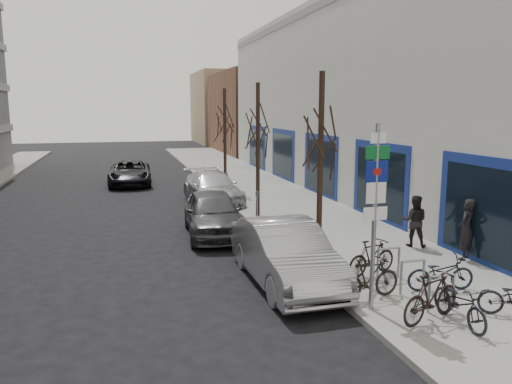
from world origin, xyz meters
TOP-DOWN VIEW (x-y plane):
  - ground at (0.00, 0.00)m, footprint 120.00×120.00m
  - sidewalk_east at (4.50, 10.00)m, footprint 5.00×70.00m
  - commercial_building at (17.00, 16.00)m, footprint 20.00×32.00m
  - brick_building_far at (13.00, 40.00)m, footprint 12.00×14.00m
  - tan_building_far at (13.50, 55.00)m, footprint 13.00×12.00m
  - highway_sign_pole at (2.40, -0.01)m, footprint 0.55×0.10m
  - bike_rack at (3.80, 0.60)m, footprint 0.66×2.26m
  - tree_near at (2.60, 3.50)m, footprint 1.80×1.80m
  - tree_mid at (2.60, 10.00)m, footprint 1.80×1.80m
  - tree_far at (2.60, 16.50)m, footprint 1.80×1.80m
  - meter_front at (2.15, 3.00)m, footprint 0.10×0.08m
  - meter_mid at (2.15, 8.50)m, footprint 0.10×0.08m
  - meter_back at (2.15, 14.00)m, footprint 0.10×0.08m
  - bike_near_left at (3.78, -1.15)m, footprint 0.54×1.69m
  - bike_near_right at (3.29, -0.89)m, footprint 1.84×1.08m
  - bike_mid_curb at (4.56, 0.59)m, footprint 1.72×0.75m
  - bike_mid_inner at (2.63, 0.54)m, footprint 1.72×0.74m
  - bike_far_inner at (3.52, 2.07)m, footprint 1.68×0.91m
  - parked_car_front at (1.23, 2.41)m, footprint 1.79×4.96m
  - parked_car_mid at (0.34, 7.85)m, footprint 2.20×4.82m
  - parked_car_back at (1.40, 13.71)m, footprint 2.43×5.32m
  - lane_car at (-2.24, 20.86)m, footprint 2.59×5.25m
  - pedestrian_near at (6.80, 2.58)m, footprint 0.78×0.72m
  - pedestrian_far at (6.16, 4.22)m, footprint 0.74×0.68m

SIDE VIEW (x-z plane):
  - ground at x=0.00m, z-range 0.00..0.00m
  - sidewalk_east at x=4.50m, z-range 0.00..0.15m
  - bike_far_inner at x=3.52m, z-range 0.15..1.13m
  - bike_mid_curb at x=4.56m, z-range 0.15..1.16m
  - bike_mid_inner at x=2.63m, z-range 0.15..1.16m
  - bike_rack at x=3.80m, z-range 0.24..1.07m
  - bike_near_left at x=3.78m, z-range 0.15..1.18m
  - bike_near_right at x=3.29m, z-range 0.15..1.22m
  - lane_car at x=-2.24m, z-range 0.00..1.43m
  - parked_car_back at x=1.40m, z-range 0.00..1.51m
  - parked_car_mid at x=0.34m, z-range 0.00..1.60m
  - parked_car_front at x=1.23m, z-range 0.00..1.63m
  - meter_front at x=2.15m, z-range 0.28..1.55m
  - meter_mid at x=2.15m, z-range 0.28..1.55m
  - meter_back at x=2.15m, z-range 0.28..1.55m
  - pedestrian_far at x=6.16m, z-range 0.15..1.82m
  - pedestrian_near at x=6.80m, z-range 0.15..1.94m
  - highway_sign_pole at x=2.40m, z-range 0.36..4.56m
  - brick_building_far at x=13.00m, z-range 0.00..8.00m
  - tree_near at x=2.60m, z-range 1.35..6.85m
  - tree_mid at x=2.60m, z-range 1.35..6.85m
  - tree_far at x=2.60m, z-range 1.35..6.85m
  - tan_building_far at x=13.50m, z-range 0.00..9.00m
  - commercial_building at x=17.00m, z-range 0.00..10.00m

